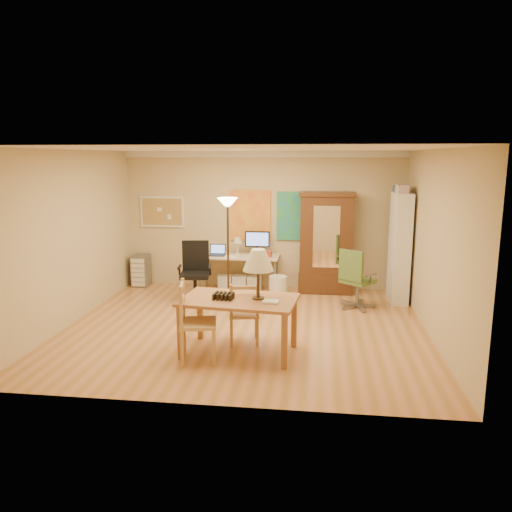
# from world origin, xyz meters

# --- Properties ---
(floor) EXTENTS (5.50, 5.50, 0.00)m
(floor) POSITION_xyz_m (0.00, 0.00, 0.00)
(floor) COLOR #A7743B
(floor) RESTS_ON ground
(crown_molding) EXTENTS (5.50, 0.08, 0.12)m
(crown_molding) POSITION_xyz_m (0.00, 2.46, 2.64)
(crown_molding) COLOR white
(crown_molding) RESTS_ON floor
(corkboard) EXTENTS (0.90, 0.04, 0.62)m
(corkboard) POSITION_xyz_m (-2.05, 2.47, 1.50)
(corkboard) COLOR #A68E4E
(corkboard) RESTS_ON floor
(art_panel_left) EXTENTS (0.80, 0.04, 1.00)m
(art_panel_left) POSITION_xyz_m (-0.25, 2.47, 1.45)
(art_panel_left) COLOR yellow
(art_panel_left) RESTS_ON floor
(art_panel_right) EXTENTS (0.75, 0.04, 0.95)m
(art_panel_right) POSITION_xyz_m (0.65, 2.47, 1.45)
(art_panel_right) COLOR teal
(art_panel_right) RESTS_ON floor
(dining_table) EXTENTS (1.59, 1.06, 1.41)m
(dining_table) POSITION_xyz_m (0.16, -1.01, 0.89)
(dining_table) COLOR brown
(dining_table) RESTS_ON floor
(ladder_chair_back) EXTENTS (0.48, 0.46, 0.89)m
(ladder_chair_back) POSITION_xyz_m (0.08, -0.67, 0.42)
(ladder_chair_back) COLOR #A8824C
(ladder_chair_back) RESTS_ON floor
(ladder_chair_left) EXTENTS (0.55, 0.56, 1.04)m
(ladder_chair_left) POSITION_xyz_m (-0.45, -1.33, 0.48)
(ladder_chair_left) COLOR #A8824C
(ladder_chair_left) RESTS_ON floor
(torchiere_lamp) EXTENTS (0.35, 0.35, 1.92)m
(torchiere_lamp) POSITION_xyz_m (-0.43, 0.95, 1.54)
(torchiere_lamp) COLOR #3C2A18
(torchiere_lamp) RESTS_ON floor
(computer_desk) EXTENTS (1.54, 0.67, 1.17)m
(computer_desk) POSITION_xyz_m (-0.39, 2.16, 0.43)
(computer_desk) COLOR beige
(computer_desk) RESTS_ON floor
(office_chair_black) EXTENTS (0.67, 0.67, 1.10)m
(office_chair_black) POSITION_xyz_m (-1.09, 1.26, 0.29)
(office_chair_black) COLOR black
(office_chair_black) RESTS_ON floor
(office_chair_green) EXTENTS (0.67, 0.67, 1.05)m
(office_chair_green) POSITION_xyz_m (1.77, 1.22, 0.28)
(office_chair_green) COLOR slate
(office_chair_green) RESTS_ON floor
(drawer_cart) EXTENTS (0.32, 0.38, 0.64)m
(drawer_cart) POSITION_xyz_m (-2.48, 2.26, 0.32)
(drawer_cart) COLOR slate
(drawer_cart) RESTS_ON floor
(armoire) EXTENTS (1.05, 0.50, 1.94)m
(armoire) POSITION_xyz_m (1.24, 2.24, 0.84)
(armoire) COLOR #341A0E
(armoire) RESTS_ON floor
(bookshelf) EXTENTS (0.30, 0.79, 1.97)m
(bookshelf) POSITION_xyz_m (2.55, 1.80, 0.98)
(bookshelf) COLOR white
(bookshelf) RESTS_ON floor
(wastebin) EXTENTS (0.34, 0.34, 0.42)m
(wastebin) POSITION_xyz_m (0.37, 1.67, 0.21)
(wastebin) COLOR silver
(wastebin) RESTS_ON floor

